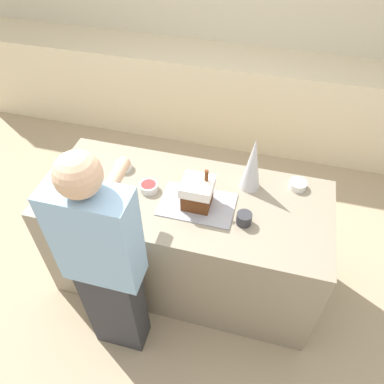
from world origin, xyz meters
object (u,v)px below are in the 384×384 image
Objects in this scene: candy_bowl_center_rear at (73,160)px; mug at (244,219)px; candy_bowl_far_left at (149,187)px; candy_bowl_near_tray_left at (123,166)px; candy_bowl_front_corner at (298,184)px; gingerbread_house at (197,193)px; person at (105,266)px; decorative_tree at (253,164)px; baking_tray at (197,204)px.

mug reaches higher than candy_bowl_center_rear.
mug reaches higher than candy_bowl_far_left.
candy_bowl_far_left reaches higher than candy_bowl_near_tray_left.
candy_bowl_center_rear is at bearing 168.40° from candy_bowl_far_left.
candy_bowl_near_tray_left is at bearing -174.38° from candy_bowl_front_corner.
person reaches higher than gingerbread_house.
baking_tray is at bearing -139.80° from decorative_tree.
baking_tray is 3.91× the size of candy_bowl_far_left.
candy_bowl_center_rear is 0.37m from candy_bowl_near_tray_left.
gingerbread_house is at bearing -152.02° from candy_bowl_front_corner.
candy_bowl_front_corner is 0.49m from mug.
candy_bowl_far_left is at bearing 85.11° from person.
candy_bowl_front_corner is (0.60, 0.32, 0.02)m from baking_tray.
mug is at bearing -11.10° from candy_bowl_center_rear.
candy_bowl_near_tray_left is 1.01× the size of candy_bowl_front_corner.
gingerbread_house is 0.68× the size of decorative_tree.
candy_bowl_center_rear is at bearing -175.49° from candy_bowl_near_tray_left.
decorative_tree is 0.36m from mug.
person is (-0.99, -0.87, -0.06)m from candy_bowl_front_corner.
mug is (0.01, -0.32, -0.16)m from decorative_tree.
baking_tray is 0.32m from mug.
candy_bowl_front_corner is (1.18, 0.12, 0.00)m from candy_bowl_near_tray_left.
baking_tray is 4.14× the size of candy_bowl_front_corner.
candy_bowl_near_tray_left is 0.78m from person.
baking_tray is 0.61m from candy_bowl_near_tray_left.
mug is (0.31, -0.07, 0.03)m from baking_tray.
candy_bowl_front_corner is at bearing 27.98° from gingerbread_house.
baking_tray is at bearing -10.38° from candy_bowl_center_rear.
decorative_tree is at bearing 40.20° from baking_tray.
candy_bowl_center_rear is 0.82× the size of candy_bowl_near_tray_left.
baking_tray is at bearing -19.37° from candy_bowl_near_tray_left.
decorative_tree is at bearing 2.94° from candy_bowl_near_tray_left.
person reaches higher than candy_bowl_center_rear.
decorative_tree is 1.07m from person.
candy_bowl_far_left is 0.07× the size of person.
person is at bearing -75.94° from candy_bowl_near_tray_left.
decorative_tree reaches higher than candy_bowl_front_corner.
candy_bowl_front_corner is at bearing 27.99° from baking_tray.
candy_bowl_near_tray_left is 0.07× the size of person.
person reaches higher than mug.
baking_tray is 0.28× the size of person.
candy_bowl_center_rear is at bearing 127.73° from person.
gingerbread_house reaches higher than candy_bowl_far_left.
person is at bearing -138.75° from candy_bowl_front_corner.
decorative_tree reaches higher than candy_bowl_near_tray_left.
candy_bowl_center_rear is at bearing 169.62° from baking_tray.
decorative_tree is 0.36m from candy_bowl_front_corner.
person is (-0.39, -0.55, -0.14)m from gingerbread_house.
candy_bowl_near_tray_left is 1.23× the size of mug.
candy_bowl_near_tray_left reaches higher than baking_tray.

